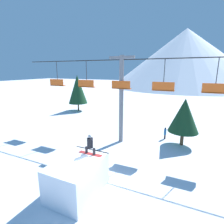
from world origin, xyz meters
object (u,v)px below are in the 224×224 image
Objects in this scene: snow_ramp at (78,177)px; pine_tree_near at (184,115)px; snowboarder at (90,145)px; distant_skier at (165,133)px.

snow_ramp is 11.00m from pine_tree_near.
snowboarder is at bearing -119.05° from pine_tree_near.
distant_skier is at bearing 152.48° from pine_tree_near.
snow_ramp is 1.93m from snowboarder.
pine_tree_near is (4.98, 9.62, 1.90)m from snow_ramp.
distant_skier is (3.31, 10.49, -0.33)m from snow_ramp.
pine_tree_near is at bearing -27.52° from distant_skier.
snow_ramp is 2.71× the size of distant_skier.
snowboarder reaches higher than snow_ramp.
snow_ramp is 2.20× the size of snowboarder.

